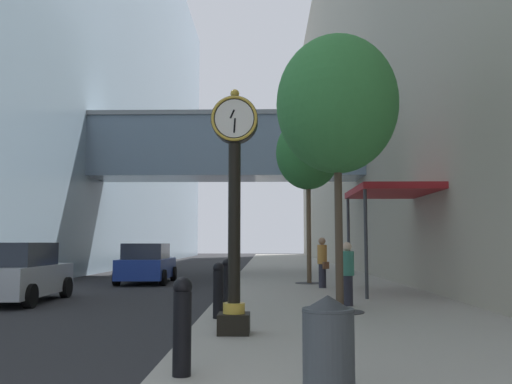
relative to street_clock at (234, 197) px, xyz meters
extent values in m
plane|color=#262628|center=(-0.85, 20.74, -2.52)|extent=(110.00, 110.00, 0.00)
cube|color=#9E998E|center=(2.43, 23.74, -2.45)|extent=(6.57, 80.00, 0.14)
cube|color=#849EB2|center=(-13.33, 23.74, 12.59)|extent=(9.00, 80.00, 30.22)
cube|color=slate|center=(-1.56, 19.40, 4.27)|extent=(15.14, 3.20, 3.19)
cube|color=gray|center=(-1.56, 19.40, 5.98)|extent=(15.14, 3.40, 0.24)
cube|color=#A89E89|center=(10.22, 23.74, 11.83)|extent=(9.00, 80.00, 28.70)
cube|color=black|center=(0.00, 0.01, -2.21)|extent=(0.55, 0.55, 0.35)
cylinder|color=gold|center=(0.00, 0.01, -1.94)|extent=(0.39, 0.38, 0.18)
cylinder|color=black|center=(0.00, 0.01, -0.44)|extent=(0.22, 0.22, 2.82)
cylinder|color=black|center=(0.00, 0.01, 1.39)|extent=(0.84, 0.28, 0.84)
torus|color=gold|center=(0.00, -0.14, 1.39)|extent=(0.82, 0.05, 0.82)
cylinder|color=white|center=(0.00, -0.14, 1.39)|extent=(0.69, 0.01, 0.69)
cylinder|color=white|center=(0.00, 0.16, 1.39)|extent=(0.69, 0.01, 0.69)
sphere|color=gold|center=(0.00, 0.01, 1.88)|extent=(0.16, 0.16, 0.16)
cube|color=black|center=(-0.03, -0.15, 1.47)|extent=(0.10, 0.01, 0.17)
cube|color=black|center=(0.01, -0.15, 1.26)|extent=(0.05, 0.01, 0.26)
cylinder|color=black|center=(-0.44, -2.93, -1.89)|extent=(0.22, 0.22, 0.99)
sphere|color=black|center=(-0.44, -2.93, -1.33)|extent=(0.23, 0.23, 0.23)
cylinder|color=black|center=(-0.44, 1.90, -1.89)|extent=(0.22, 0.22, 0.99)
sphere|color=black|center=(-0.44, 1.90, -1.33)|extent=(0.23, 0.23, 0.23)
cylinder|color=black|center=(-0.44, 4.31, -1.89)|extent=(0.22, 0.22, 0.99)
sphere|color=black|center=(-0.44, 4.31, -1.33)|extent=(0.23, 0.23, 0.23)
cylinder|color=#333335|center=(2.24, 2.93, -2.37)|extent=(1.10, 1.10, 0.02)
cylinder|color=#4C3D2D|center=(2.24, 2.93, -0.50)|extent=(0.18, 0.18, 3.76)
ellipsoid|color=#387F3D|center=(2.24, 2.93, 2.45)|extent=(2.86, 2.86, 3.29)
cylinder|color=#333335|center=(2.24, 11.57, -2.37)|extent=(1.10, 1.10, 0.02)
cylinder|color=brown|center=(2.24, 11.57, -0.29)|extent=(0.18, 0.18, 4.18)
ellipsoid|color=#2D7033|center=(2.24, 11.57, 2.76)|extent=(2.55, 2.55, 2.94)
cylinder|color=#383D42|center=(1.18, -3.96, -1.92)|extent=(0.52, 0.52, 0.92)
cone|color=#272A2E|center=(1.18, -3.96, -1.41)|extent=(0.53, 0.53, 0.16)
cylinder|color=#23232D|center=(2.54, 9.51, -1.97)|extent=(0.35, 0.35, 0.83)
cylinder|color=#B77A33|center=(2.54, 9.51, -1.22)|extent=(0.46, 0.46, 0.67)
sphere|color=#9E7556|center=(2.54, 9.51, -0.75)|extent=(0.25, 0.25, 0.25)
cube|color=brown|center=(2.64, 9.32, -1.59)|extent=(0.23, 0.20, 0.24)
cylinder|color=#23232D|center=(2.61, 4.16, -2.01)|extent=(0.27, 0.27, 0.75)
cylinder|color=#337560|center=(2.61, 4.16, -1.33)|extent=(0.35, 0.35, 0.61)
sphere|color=beige|center=(2.61, 4.16, -0.91)|extent=(0.23, 0.23, 0.23)
cube|color=maroon|center=(4.52, 7.42, 0.82)|extent=(2.40, 3.60, 0.20)
cylinder|color=#333338|center=(3.40, 5.82, -0.78)|extent=(0.10, 0.10, 3.20)
cylinder|color=#333338|center=(3.40, 9.02, -0.78)|extent=(0.10, 0.10, 3.20)
cube|color=#B7BABF|center=(-6.63, 6.02, -1.88)|extent=(1.98, 4.05, 0.84)
cube|color=#282D38|center=(-6.63, 5.82, -1.15)|extent=(1.71, 2.28, 0.68)
cylinder|color=black|center=(-7.61, 7.36, -2.20)|extent=(0.24, 0.65, 0.64)
cylinder|color=black|center=(-5.73, 7.40, -2.20)|extent=(0.24, 0.65, 0.64)
cylinder|color=black|center=(-5.66, 4.68, -2.20)|extent=(0.24, 0.65, 0.64)
cube|color=navy|center=(-4.52, 13.38, -1.89)|extent=(1.95, 4.06, 0.82)
cube|color=#282D38|center=(-4.52, 13.18, -1.17)|extent=(1.69, 2.28, 0.67)
cylinder|color=black|center=(-5.48, 14.72, -2.20)|extent=(0.23, 0.64, 0.64)
cylinder|color=black|center=(-3.62, 14.76, -2.20)|extent=(0.23, 0.64, 0.64)
cylinder|color=black|center=(-5.42, 11.99, -2.20)|extent=(0.23, 0.64, 0.64)
cylinder|color=black|center=(-3.56, 12.03, -2.20)|extent=(0.23, 0.64, 0.64)
camera|label=1|loc=(0.56, -9.41, -0.81)|focal=37.40mm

